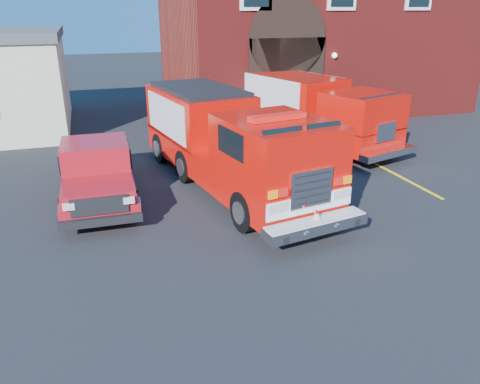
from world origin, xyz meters
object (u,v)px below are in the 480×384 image
object	(u,v)px
pickup_truck	(97,170)
fire_station	(310,26)
fire_engine	(228,141)
secondary_truck	(311,108)

from	to	relation	value
pickup_truck	fire_station	bearing A→B (deg)	42.94
fire_engine	fire_station	bearing A→B (deg)	54.50
fire_station	pickup_truck	size ratio (longest dim) A/B	2.77
fire_station	secondary_truck	size ratio (longest dim) A/B	1.82
secondary_truck	fire_engine	bearing A→B (deg)	-140.14
pickup_truck	fire_engine	bearing A→B (deg)	-3.37
fire_engine	secondary_truck	distance (m)	6.12
fire_engine	secondary_truck	world-z (taller)	fire_engine
pickup_truck	secondary_truck	bearing A→B (deg)	23.28
fire_station	pickup_truck	world-z (taller)	fire_station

